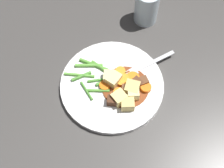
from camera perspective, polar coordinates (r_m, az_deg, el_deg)
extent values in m
plane|color=#423F3D|center=(0.81, 0.00, -0.48)|extent=(3.00, 3.00, 0.00)
cylinder|color=white|center=(0.81, 0.00, -0.24)|extent=(0.26, 0.26, 0.01)
cylinder|color=brown|center=(0.79, 2.43, -0.52)|extent=(0.12, 0.12, 0.00)
cylinder|color=orange|center=(0.78, 1.20, -1.64)|extent=(0.04, 0.04, 0.01)
cylinder|color=orange|center=(0.79, -1.29, -0.28)|extent=(0.03, 0.03, 0.01)
cylinder|color=orange|center=(0.81, 1.21, 2.39)|extent=(0.03, 0.03, 0.01)
cylinder|color=orange|center=(0.80, 1.85, 0.72)|extent=(0.04, 0.04, 0.01)
cylinder|color=orange|center=(0.79, 6.09, -0.69)|extent=(0.03, 0.03, 0.01)
cylinder|color=orange|center=(0.80, 3.74, 1.06)|extent=(0.04, 0.04, 0.01)
cube|color=#EAD68C|center=(0.79, 0.49, 0.71)|extent=(0.03, 0.04, 0.03)
cube|color=#EAD68C|center=(0.80, -0.49, 1.29)|extent=(0.04, 0.04, 0.02)
cube|color=#E5CC7A|center=(0.77, 1.28, -2.50)|extent=(0.04, 0.04, 0.03)
cube|color=#DBBC6B|center=(0.76, 2.81, -3.46)|extent=(0.04, 0.04, 0.03)
cube|color=#EAD68C|center=(0.77, 3.71, -1.79)|extent=(0.04, 0.04, 0.03)
cube|color=#DBBC6B|center=(0.78, 3.62, -0.81)|extent=(0.04, 0.04, 0.03)
cube|color=#56331E|center=(0.79, 4.42, 0.14)|extent=(0.03, 0.03, 0.02)
cube|color=brown|center=(0.78, 2.59, -1.17)|extent=(0.03, 0.03, 0.02)
cube|color=#4C2B19|center=(0.77, 0.07, -3.00)|extent=(0.03, 0.03, 0.02)
cube|color=brown|center=(0.80, 5.59, 0.45)|extent=(0.03, 0.03, 0.02)
cylinder|color=#66AD42|center=(0.81, -5.90, 1.62)|extent=(0.07, 0.04, 0.01)
cylinder|color=#4C8E33|center=(0.80, -0.21, 1.05)|extent=(0.05, 0.08, 0.01)
cylinder|color=#599E38|center=(0.79, -2.46, -1.20)|extent=(0.05, 0.03, 0.01)
cylinder|color=#4C8E33|center=(0.81, -5.53, 1.39)|extent=(0.03, 0.05, 0.01)
cylinder|color=#599E38|center=(0.82, -2.19, 3.07)|extent=(0.05, 0.01, 0.01)
cylinder|color=#4C8E33|center=(0.80, -2.27, 0.75)|extent=(0.05, 0.05, 0.01)
cylinder|color=#66AD42|center=(0.82, -4.18, 3.36)|extent=(0.06, 0.05, 0.01)
cylinder|color=#4C8E33|center=(0.79, -4.59, -1.25)|extent=(0.05, 0.03, 0.01)
cylinder|color=#599E38|center=(0.82, -3.26, 3.46)|extent=(0.08, 0.02, 0.01)
cube|color=silver|center=(0.84, 7.79, 4.13)|extent=(0.06, 0.11, 0.00)
cube|color=silver|center=(0.82, 3.91, 2.24)|extent=(0.03, 0.03, 0.00)
cylinder|color=silver|center=(0.81, 1.76, 1.84)|extent=(0.02, 0.04, 0.00)
cylinder|color=silver|center=(0.81, 1.98, 1.51)|extent=(0.02, 0.04, 0.00)
cylinder|color=silver|center=(0.81, 2.21, 1.17)|extent=(0.02, 0.04, 0.00)
cylinder|color=silver|center=(0.81, 2.43, 0.83)|extent=(0.02, 0.04, 0.00)
cylinder|color=silver|center=(0.91, 6.23, 13.70)|extent=(0.07, 0.07, 0.10)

